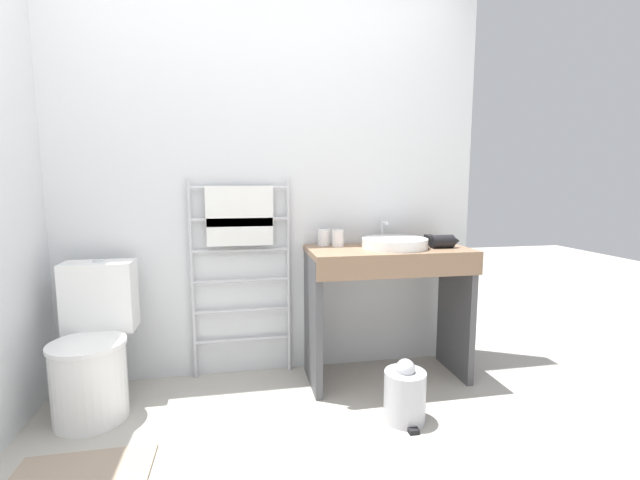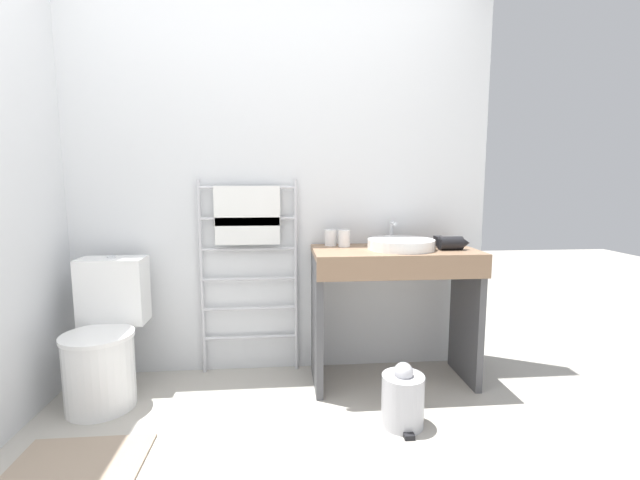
{
  "view_description": "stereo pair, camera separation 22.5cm",
  "coord_description": "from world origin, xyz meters",
  "px_view_note": "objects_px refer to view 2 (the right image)",
  "views": [
    {
      "loc": [
        -0.17,
        -1.33,
        1.22
      ],
      "look_at": [
        0.25,
        0.87,
        0.92
      ],
      "focal_mm": 24.0,
      "sensor_mm": 36.0,
      "label": 1
    },
    {
      "loc": [
        0.05,
        -1.36,
        1.22
      ],
      "look_at": [
        0.25,
        0.87,
        0.92
      ],
      "focal_mm": 24.0,
      "sensor_mm": 36.0,
      "label": 2
    }
  ],
  "objects_px": {
    "cup_near_wall": "(331,238)",
    "cup_near_edge": "(344,238)",
    "toilet": "(105,342)",
    "hair_dryer": "(451,243)",
    "towel_radiator": "(248,234)",
    "trash_bin": "(403,398)",
    "sink_basin": "(401,244)"
  },
  "relations": [
    {
      "from": "cup_near_wall",
      "to": "cup_near_edge",
      "type": "relative_size",
      "value": 0.97
    },
    {
      "from": "cup_near_wall",
      "to": "trash_bin",
      "type": "bearing_deg",
      "value": -65.93
    },
    {
      "from": "sink_basin",
      "to": "trash_bin",
      "type": "relative_size",
      "value": 1.2
    },
    {
      "from": "toilet",
      "to": "trash_bin",
      "type": "distance_m",
      "value": 1.65
    },
    {
      "from": "towel_radiator",
      "to": "hair_dryer",
      "type": "xyz_separation_m",
      "value": [
        1.2,
        -0.26,
        -0.03
      ]
    },
    {
      "from": "towel_radiator",
      "to": "hair_dryer",
      "type": "bearing_deg",
      "value": -11.98
    },
    {
      "from": "trash_bin",
      "to": "sink_basin",
      "type": "bearing_deg",
      "value": 77.46
    },
    {
      "from": "toilet",
      "to": "sink_basin",
      "type": "bearing_deg",
      "value": 2.36
    },
    {
      "from": "towel_radiator",
      "to": "sink_basin",
      "type": "relative_size",
      "value": 3.14
    },
    {
      "from": "towel_radiator",
      "to": "sink_basin",
      "type": "xyz_separation_m",
      "value": [
        0.91,
        -0.22,
        -0.04
      ]
    },
    {
      "from": "sink_basin",
      "to": "cup_near_edge",
      "type": "relative_size",
      "value": 3.81
    },
    {
      "from": "toilet",
      "to": "hair_dryer",
      "type": "bearing_deg",
      "value": 1.09
    },
    {
      "from": "towel_radiator",
      "to": "cup_near_wall",
      "type": "distance_m",
      "value": 0.52
    },
    {
      "from": "towel_radiator",
      "to": "cup_near_edge",
      "type": "xyz_separation_m",
      "value": [
        0.59,
        -0.09,
        -0.02
      ]
    },
    {
      "from": "towel_radiator",
      "to": "cup_near_edge",
      "type": "distance_m",
      "value": 0.6
    },
    {
      "from": "towel_radiator",
      "to": "trash_bin",
      "type": "relative_size",
      "value": 3.76
    },
    {
      "from": "toilet",
      "to": "hair_dryer",
      "type": "xyz_separation_m",
      "value": [
        1.99,
        0.04,
        0.53
      ]
    },
    {
      "from": "toilet",
      "to": "trash_bin",
      "type": "xyz_separation_m",
      "value": [
        1.59,
        -0.4,
        -0.2
      ]
    },
    {
      "from": "towel_radiator",
      "to": "hair_dryer",
      "type": "relative_size",
      "value": 6.73
    },
    {
      "from": "toilet",
      "to": "sink_basin",
      "type": "height_order",
      "value": "sink_basin"
    },
    {
      "from": "sink_basin",
      "to": "hair_dryer",
      "type": "xyz_separation_m",
      "value": [
        0.29,
        -0.03,
        0.01
      ]
    },
    {
      "from": "hair_dryer",
      "to": "toilet",
      "type": "bearing_deg",
      "value": -178.91
    },
    {
      "from": "trash_bin",
      "to": "toilet",
      "type": "bearing_deg",
      "value": 165.85
    },
    {
      "from": "hair_dryer",
      "to": "trash_bin",
      "type": "xyz_separation_m",
      "value": [
        -0.4,
        -0.44,
        -0.73
      ]
    },
    {
      "from": "toilet",
      "to": "cup_near_wall",
      "type": "relative_size",
      "value": 7.95
    },
    {
      "from": "toilet",
      "to": "trash_bin",
      "type": "height_order",
      "value": "toilet"
    },
    {
      "from": "towel_radiator",
      "to": "sink_basin",
      "type": "bearing_deg",
      "value": -13.76
    },
    {
      "from": "sink_basin",
      "to": "hair_dryer",
      "type": "relative_size",
      "value": 2.14
    },
    {
      "from": "towel_radiator",
      "to": "trash_bin",
      "type": "distance_m",
      "value": 1.31
    },
    {
      "from": "toilet",
      "to": "sink_basin",
      "type": "relative_size",
      "value": 2.02
    },
    {
      "from": "towel_radiator",
      "to": "cup_near_wall",
      "type": "height_order",
      "value": "towel_radiator"
    },
    {
      "from": "toilet",
      "to": "cup_near_edge",
      "type": "height_order",
      "value": "cup_near_edge"
    }
  ]
}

